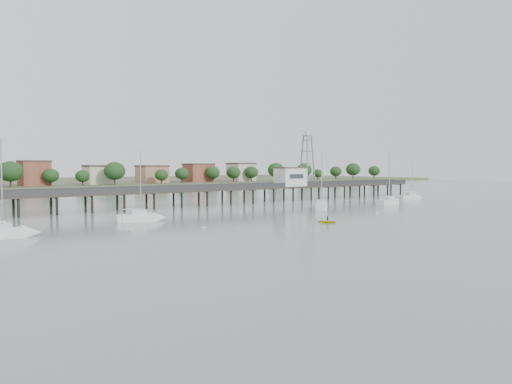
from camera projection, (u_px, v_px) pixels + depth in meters
ground_plane at (436, 229)px, 75.56m from camera, size 500.00×500.00×0.00m
pier at (215, 190)px, 122.26m from camera, size 150.00×5.00×5.50m
pier_building at (290, 177)px, 137.65m from camera, size 8.40×5.40×5.30m
lattice_tower at (307, 161)px, 141.45m from camera, size 3.20×3.20×15.50m
sailboat_b at (146, 218)px, 86.55m from camera, size 8.14×4.06×12.96m
sailboat_c at (322, 206)px, 111.93m from camera, size 7.69×7.15×13.46m
sailboat_d at (391, 202)px, 125.07m from camera, size 9.15×4.06×14.55m
sailboat_e at (414, 197)px, 142.64m from camera, size 7.13×4.13×11.46m
sailboat_a at (11, 233)px, 66.56m from camera, size 8.51×2.59×13.97m
white_tender at (144, 215)px, 92.39m from camera, size 4.05×2.54×1.46m
yellow_dinghy at (327, 223)px, 84.11m from camera, size 2.20×1.60×3.03m
dinghy_occupant at (327, 223)px, 84.11m from camera, size 0.61×1.06×0.24m
mooring_buoys at (318, 213)px, 100.47m from camera, size 82.50×18.22×0.39m
far_shore at (26, 182)px, 262.99m from camera, size 500.00×170.00×10.40m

